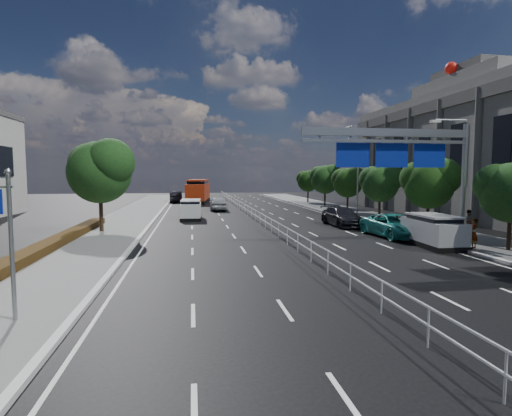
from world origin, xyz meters
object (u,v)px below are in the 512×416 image
object	(u,v)px
silver_minivan	(433,231)
red_bus	(198,190)
near_car_dark	(176,197)
overhead_gantry	(405,150)
parked_car_dark	(342,217)
white_minivan	(191,210)
near_car_silver	(218,203)
pedestrian_a	(474,233)
pedestrian_b	(468,221)
parked_car_teal	(394,226)

from	to	relation	value
silver_minivan	red_bus	bearing A→B (deg)	111.00
near_car_dark	red_bus	bearing A→B (deg)	171.17
overhead_gantry	parked_car_dark	xyz separation A→B (m)	(-0.24, 8.95, -4.85)
white_minivan	near_car_dark	size ratio (longest dim) A/B	0.86
near_car_dark	overhead_gantry	bearing A→B (deg)	106.74
near_car_silver	pedestrian_a	distance (m)	29.88
parked_car_dark	red_bus	bearing A→B (deg)	107.06
red_bus	pedestrian_b	size ratio (longest dim) A/B	7.31
white_minivan	silver_minivan	distance (m)	21.54
red_bus	near_car_silver	distance (m)	14.35
parked_car_teal	near_car_dark	bearing A→B (deg)	109.24
white_minivan	near_car_dark	xyz separation A→B (m)	(-2.32, 23.70, -0.08)
overhead_gantry	silver_minivan	distance (m)	4.99
overhead_gantry	near_car_silver	xyz separation A→B (m)	(-9.23, 24.96, -4.77)
red_bus	parked_car_dark	xyz separation A→B (m)	(11.07, -30.19, -1.04)
overhead_gantry	pedestrian_a	bearing A→B (deg)	-39.13
parked_car_dark	silver_minivan	bearing A→B (deg)	-82.46
silver_minivan	parked_car_teal	distance (m)	3.57
near_car_dark	parked_car_teal	xyz separation A→B (m)	(15.76, -36.57, -0.07)
white_minivan	pedestrian_b	distance (m)	22.89
red_bus	near_car_silver	size ratio (longest dim) A/B	2.39
white_minivan	silver_minivan	size ratio (longest dim) A/B	0.95
red_bus	parked_car_dark	distance (m)	32.17
near_car_silver	near_car_dark	size ratio (longest dim) A/B	0.97
near_car_dark	parked_car_teal	size ratio (longest dim) A/B	0.92
parked_car_dark	pedestrian_a	distance (m)	11.73
overhead_gantry	parked_car_teal	world-z (taller)	overhead_gantry
pedestrian_b	white_minivan	bearing A→B (deg)	-2.85
red_bus	overhead_gantry	bearing A→B (deg)	-67.58
white_minivan	pedestrian_b	xyz separation A→B (m)	(19.08, -12.65, 0.03)
red_bus	pedestrian_b	xyz separation A→B (m)	(17.97, -36.05, -0.85)
overhead_gantry	white_minivan	size ratio (longest dim) A/B	2.35
red_bus	white_minivan	bearing A→B (deg)	-86.40
red_bus	parked_car_teal	world-z (taller)	red_bus
silver_minivan	pedestrian_a	bearing A→B (deg)	-48.75
parked_car_teal	overhead_gantry	bearing A→B (deg)	-113.71
overhead_gantry	pedestrian_a	world-z (taller)	overhead_gantry
white_minivan	pedestrian_b	size ratio (longest dim) A/B	2.71
pedestrian_b	parked_car_teal	bearing A→B (deg)	32.92
white_minivan	parked_car_dark	size ratio (longest dim) A/B	0.83
overhead_gantry	parked_car_teal	size ratio (longest dim) A/B	1.86
red_bus	near_car_dark	bearing A→B (deg)	-178.77
white_minivan	red_bus	size ratio (longest dim) A/B	0.37
parked_car_teal	pedestrian_b	bearing A→B (deg)	-1.85
overhead_gantry	pedestrian_b	distance (m)	8.70
near_car_silver	silver_minivan	distance (m)	27.80
red_bus	near_car_dark	distance (m)	3.57
white_minivan	parked_car_teal	bearing A→B (deg)	-41.66
silver_minivan	parked_car_dark	distance (m)	9.78
overhead_gantry	red_bus	distance (m)	40.91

